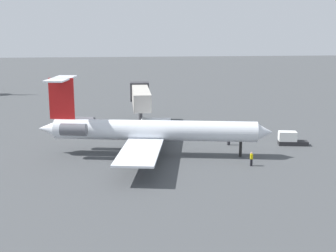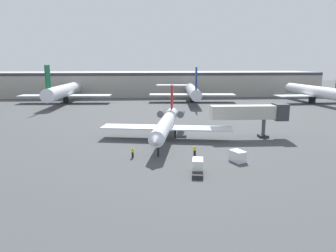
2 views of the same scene
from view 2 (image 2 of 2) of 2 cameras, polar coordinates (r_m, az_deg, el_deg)
The scene contains 11 objects.
ground_plane at distance 58.65m, azimuth -0.49°, elevation -3.15°, with size 400.00×400.00×0.10m, color #424447.
regional_jet at distance 61.29m, azimuth -0.27°, elevation 0.68°, with size 25.55×29.65×9.72m.
jet_bridge at distance 64.39m, azimuth 15.10°, elevation 2.32°, with size 14.95×3.24×6.68m.
ground_crew_marshaller at distance 51.08m, azimuth 4.80°, elevation -4.34°, with size 0.44×0.48×1.69m.
ground_crew_loader at distance 50.19m, azimuth -6.34°, elevation -4.66°, with size 0.42×0.30×1.69m.
baggage_tug_lead at distance 43.02m, azimuth 5.32°, elevation -7.41°, with size 2.09×4.18×1.90m.
cargo_container_uld at distance 49.07m, azimuth 12.35°, elevation -5.26°, with size 2.37×2.84×1.65m.
terminal_building at distance 146.40m, azimuth -2.88°, elevation 7.62°, with size 146.13×25.96×10.33m.
parked_airliner_west_mid at distance 121.55m, azimuth -17.92°, elevation 6.01°, with size 32.88×39.02×13.79m.
parked_airliner_centre at distance 119.30m, azimuth 4.35°, elevation 6.27°, with size 32.03×37.86×13.11m.
parked_airliner_east_mid at distance 126.85m, azimuth 24.52°, elevation 5.64°, with size 27.55×32.58×13.33m.
Camera 2 is at (-3.82, -56.66, 14.63)m, focal length 34.09 mm.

